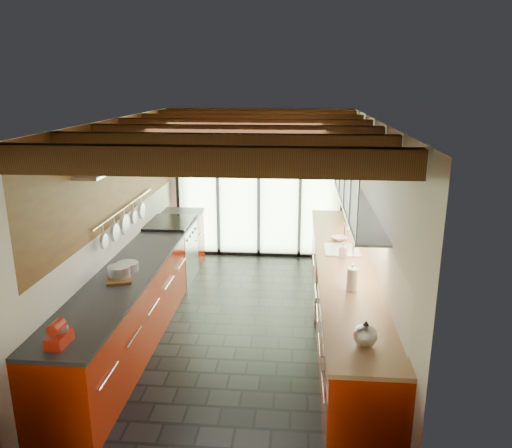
% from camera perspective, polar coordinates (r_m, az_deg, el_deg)
% --- Properties ---
extents(ground, '(5.50, 5.50, 0.00)m').
position_cam_1_polar(ground, '(6.60, -1.62, -11.43)').
color(ground, black).
rests_on(ground, ground).
extents(room_shell, '(5.50, 5.50, 5.50)m').
position_cam_1_polar(room_shell, '(6.02, -1.75, 2.68)').
color(room_shell, silver).
rests_on(room_shell, ground).
extents(ceiling_beams, '(3.14, 5.06, 4.90)m').
position_cam_1_polar(ceiling_beams, '(6.26, -1.41, 10.70)').
color(ceiling_beams, '#593316').
rests_on(ceiling_beams, ground).
extents(glass_door, '(2.95, 0.10, 2.90)m').
position_cam_1_polar(glass_door, '(8.65, 0.31, 6.82)').
color(glass_door, '#C6EAAD').
rests_on(glass_door, ground).
extents(left_counter, '(0.68, 5.00, 0.92)m').
position_cam_1_polar(left_counter, '(6.66, -12.71, -7.20)').
color(left_counter, '#941901').
rests_on(left_counter, ground).
extents(range_stove, '(0.66, 0.90, 0.97)m').
position_cam_1_polar(range_stove, '(7.96, -9.64, -3.08)').
color(range_stove, silver).
rests_on(range_stove, ground).
extents(right_counter, '(0.68, 5.00, 0.92)m').
position_cam_1_polar(right_counter, '(6.39, 9.88, -8.04)').
color(right_counter, '#941901').
rests_on(right_counter, ground).
extents(sink_assembly, '(0.45, 0.52, 0.43)m').
position_cam_1_polar(sink_assembly, '(6.59, 9.92, -2.66)').
color(sink_assembly, silver).
rests_on(sink_assembly, right_counter).
extents(upper_cabinets_right, '(0.34, 3.00, 3.00)m').
position_cam_1_polar(upper_cabinets_right, '(6.28, 11.68, 4.74)').
color(upper_cabinets_right, silver).
rests_on(upper_cabinets_right, ground).
extents(left_wall_fixtures, '(0.28, 2.60, 0.96)m').
position_cam_1_polar(left_wall_fixtures, '(6.49, -14.61, 4.87)').
color(left_wall_fixtures, silver).
rests_on(left_wall_fixtures, ground).
extents(stand_mixer, '(0.15, 0.25, 0.23)m').
position_cam_1_polar(stand_mixer, '(4.55, -21.59, -11.71)').
color(stand_mixer, '#B51E0E').
rests_on(stand_mixer, left_counter).
extents(pot_large, '(0.26, 0.26, 0.16)m').
position_cam_1_polar(pot_large, '(5.75, -15.37, -5.40)').
color(pot_large, silver).
rests_on(pot_large, left_counter).
extents(pot_small, '(0.32, 0.32, 0.10)m').
position_cam_1_polar(pot_small, '(5.99, -14.50, -4.75)').
color(pot_small, silver).
rests_on(pot_small, left_counter).
extents(cutting_board, '(0.37, 0.43, 0.03)m').
position_cam_1_polar(cutting_board, '(5.77, -15.33, -5.98)').
color(cutting_board, brown).
rests_on(cutting_board, left_counter).
extents(kettle, '(0.26, 0.28, 0.24)m').
position_cam_1_polar(kettle, '(4.33, 12.39, -12.17)').
color(kettle, silver).
rests_on(kettle, right_counter).
extents(paper_towel, '(0.13, 0.13, 0.30)m').
position_cam_1_polar(paper_towel, '(5.34, 10.91, -6.27)').
color(paper_towel, white).
rests_on(paper_towel, right_counter).
extents(soap_bottle, '(0.12, 0.12, 0.20)m').
position_cam_1_polar(soap_bottle, '(6.32, 9.98, -2.89)').
color(soap_bottle, silver).
rests_on(soap_bottle, right_counter).
extents(bowl, '(0.27, 0.27, 0.05)m').
position_cam_1_polar(bowl, '(7.00, 9.49, -1.64)').
color(bowl, silver).
rests_on(bowl, right_counter).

